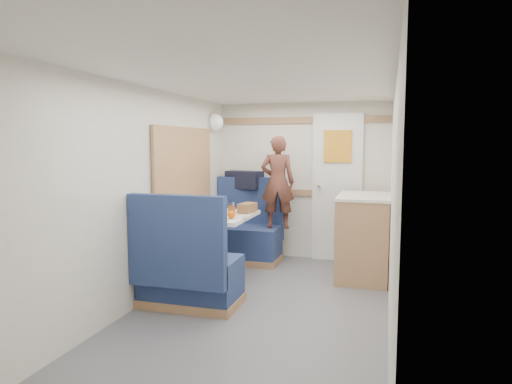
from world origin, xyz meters
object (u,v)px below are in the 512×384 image
(tumbler_right, at_px, (231,207))
(duffel_bag, at_px, (244,180))
(wine_glass, at_px, (219,203))
(person, at_px, (278,182))
(dome_light, at_px, (215,122))
(cheese_block, at_px, (219,216))
(bench_near, at_px, (188,275))
(galley_counter, at_px, (363,236))
(salt_grinder, at_px, (217,211))
(bench_far, at_px, (246,237))
(beer_glass, at_px, (232,211))
(orange_fruit, at_px, (231,215))
(tumbler_mid, at_px, (223,207))
(bread_loaf, at_px, (247,208))
(dinette_table, at_px, (221,229))
(tumbler_left, at_px, (187,213))
(pepper_grinder, at_px, (219,209))
(tray, at_px, (231,217))

(tumbler_right, bearing_deg, duffel_bag, 98.25)
(wine_glass, bearing_deg, person, 59.45)
(dome_light, distance_m, cheese_block, 1.61)
(cheese_block, bearing_deg, dome_light, 112.58)
(bench_near, height_order, tumbler_right, bench_near)
(galley_counter, relative_size, salt_grinder, 11.23)
(bench_far, distance_m, salt_grinder, 0.99)
(person, relative_size, beer_glass, 10.33)
(beer_glass, bearing_deg, orange_fruit, -71.44)
(duffel_bag, xyz_separation_m, cheese_block, (0.19, -1.43, -0.26))
(dome_light, distance_m, salt_grinder, 1.36)
(duffel_bag, xyz_separation_m, orange_fruit, (0.32, -1.43, -0.24))
(dome_light, height_order, tumbler_mid, dome_light)
(bench_near, distance_m, bread_loaf, 1.21)
(dinette_table, relative_size, bench_near, 0.88)
(bench_far, distance_m, tumbler_left, 1.35)
(beer_glass, relative_size, pepper_grinder, 1.05)
(tumbler_left, bearing_deg, orange_fruit, 8.13)
(dinette_table, bearing_deg, tumbler_left, -120.96)
(pepper_grinder, xyz_separation_m, salt_grinder, (0.01, -0.10, -0.01))
(dinette_table, distance_m, orange_fruit, 0.44)
(galley_counter, relative_size, beer_glass, 8.40)
(orange_fruit, bearing_deg, dome_light, 117.92)
(dome_light, height_order, tumbler_left, dome_light)
(tumbler_right, bearing_deg, bench_near, -91.86)
(dome_light, relative_size, tumbler_mid, 1.76)
(person, height_order, salt_grinder, person)
(dome_light, distance_m, orange_fruit, 1.63)
(bench_near, xyz_separation_m, person, (0.43, 1.68, 0.72))
(tumbler_mid, distance_m, bread_loaf, 0.28)
(bench_far, height_order, duffel_bag, duffel_bag)
(dinette_table, relative_size, wine_glass, 5.48)
(bench_near, distance_m, tumbler_right, 1.19)
(tray, bearing_deg, dinette_table, 133.57)
(orange_fruit, relative_size, tumbler_left, 0.66)
(beer_glass, bearing_deg, cheese_block, -100.88)
(pepper_grinder, distance_m, salt_grinder, 0.10)
(galley_counter, relative_size, cheese_block, 9.24)
(orange_fruit, xyz_separation_m, cheese_block, (-0.13, -0.00, -0.02))
(duffel_bag, distance_m, pepper_grinder, 1.06)
(galley_counter, relative_size, pepper_grinder, 8.81)
(cheese_block, height_order, beer_glass, beer_glass)
(tray, relative_size, cheese_block, 3.24)
(orange_fruit, relative_size, cheese_block, 0.78)
(beer_glass, bearing_deg, tumbler_left, -139.66)
(tray, xyz_separation_m, pepper_grinder, (-0.23, 0.28, 0.04))
(pepper_grinder, height_order, salt_grinder, pepper_grinder)
(galley_counter, distance_m, bread_loaf, 1.32)
(tumbler_right, bearing_deg, bread_loaf, -0.04)
(duffel_bag, bearing_deg, bench_near, -72.81)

